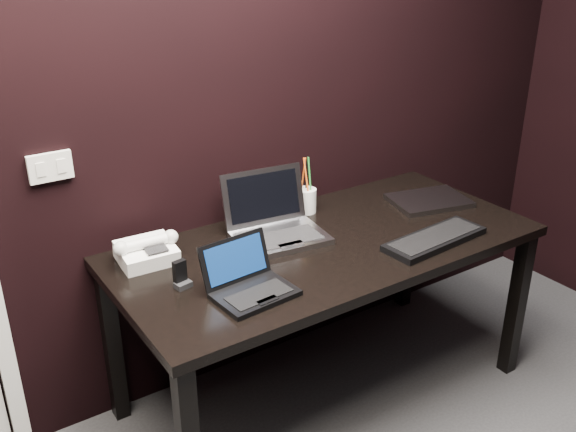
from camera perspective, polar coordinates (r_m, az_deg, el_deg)
wall_back at (r=2.53m, az=-7.28°, el=10.90°), size 4.00×0.00×4.00m
wall_switch at (r=2.37m, az=-20.38°, el=4.10°), size 0.15×0.02×0.10m
desk at (r=2.59m, az=3.47°, el=-3.79°), size 1.70×0.80×0.74m
netbook at (r=2.19m, az=-3.45°, el=-6.05°), size 0.28×0.26×0.17m
silver_laptop at (r=2.57m, az=-1.09°, el=-0.90°), size 0.39×0.36×0.24m
ext_keyboard at (r=2.60m, az=12.91°, el=-2.00°), size 0.47×0.19×0.03m
closed_laptop at (r=2.97m, az=12.41°, el=1.35°), size 0.38×0.31×0.02m
desk_phone at (r=2.43m, az=-12.46°, el=-3.09°), size 0.25×0.20×0.12m
mobile_phone at (r=2.25m, az=-9.50°, el=-5.37°), size 0.06×0.05×0.10m
pen_cup at (r=2.79m, az=1.65°, el=1.48°), size 0.11×0.11×0.25m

